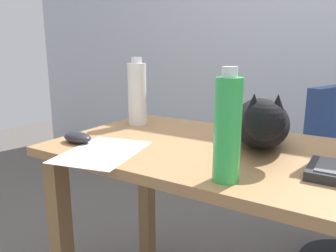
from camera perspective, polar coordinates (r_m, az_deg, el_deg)
The scene contains 6 objects.
desk at distance 1.04m, azimuth 24.05°, elevation -11.51°, with size 1.66×0.65×0.74m.
cat at distance 1.10m, azimuth 16.00°, elevation 0.71°, with size 0.28×0.59×0.20m.
computer_mouse at distance 1.15m, azimuth -15.53°, elevation -1.95°, with size 0.11×0.06×0.04m, color #232328.
paper_sheet at distance 1.03m, azimuth -11.31°, elevation -4.42°, with size 0.21×0.30×0.00m, color white.
water_bottle at distance 1.37m, azimuth -5.41°, elevation 5.69°, with size 0.08×0.08×0.28m.
spray_bottle at distance 0.77m, azimuth 10.36°, elevation -0.54°, with size 0.06×0.06×0.27m.
Camera 1 is at (0.10, -0.95, 1.05)m, focal length 34.87 mm.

